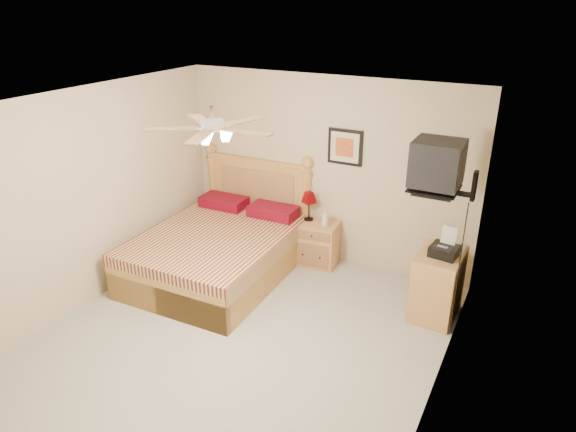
{
  "coord_description": "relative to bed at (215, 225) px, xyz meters",
  "views": [
    {
      "loc": [
        2.55,
        -3.7,
        3.39
      ],
      "look_at": [
        0.15,
        0.9,
        1.15
      ],
      "focal_mm": 32.0,
      "sensor_mm": 36.0,
      "label": 1
    }
  ],
  "objects": [
    {
      "name": "ceiling_fan",
      "position": [
        1.01,
        -1.32,
        1.65
      ],
      "size": [
        1.14,
        1.14,
        0.28
      ],
      "primitive_type": null,
      "color": "white",
      "rests_on": "ceiling"
    },
    {
      "name": "magazine_upper",
      "position": [
        2.73,
        0.57,
        0.11
      ],
      "size": [
        0.24,
        0.29,
        0.02
      ],
      "primitive_type": "imported",
      "rotation": [
        0.0,
        0.0,
        0.27
      ],
      "color": "tan",
      "rests_on": "magazine_lower"
    },
    {
      "name": "bed",
      "position": [
        0.0,
        0.0,
        0.0
      ],
      "size": [
        1.73,
        2.24,
        1.43
      ],
      "primitive_type": null,
      "rotation": [
        0.0,
        0.0,
        0.02
      ],
      "color": "#AA7234",
      "rests_on": "ground"
    },
    {
      "name": "dresser",
      "position": [
        2.74,
        0.39,
        -0.32
      ],
      "size": [
        0.49,
        0.68,
        0.79
      ],
      "primitive_type": "cube",
      "rotation": [
        0.0,
        0.0,
        -0.04
      ],
      "color": "#B07A4D",
      "rests_on": "ground"
    },
    {
      "name": "floor",
      "position": [
        1.01,
        -1.12,
        -0.71
      ],
      "size": [
        4.5,
        4.5,
        0.0
      ],
      "primitive_type": "plane",
      "color": "#9F9A90",
      "rests_on": "ground"
    },
    {
      "name": "nightstand",
      "position": [
        1.01,
        0.88,
        -0.42
      ],
      "size": [
        0.59,
        0.46,
        0.6
      ],
      "primitive_type": "cube",
      "rotation": [
        0.0,
        0.0,
        0.1
      ],
      "color": "#AF744A",
      "rests_on": "ground"
    },
    {
      "name": "magazine_lower",
      "position": [
        2.74,
        0.57,
        0.09
      ],
      "size": [
        0.23,
        0.3,
        0.03
      ],
      "primitive_type": "imported",
      "rotation": [
        0.0,
        0.0,
        -0.07
      ],
      "color": "beige",
      "rests_on": "dresser"
    },
    {
      "name": "wall_right",
      "position": [
        3.01,
        -1.12,
        0.54
      ],
      "size": [
        0.04,
        4.5,
        2.5
      ],
      "primitive_type": "cube",
      "color": "#C1AE8E",
      "rests_on": "ground"
    },
    {
      "name": "wall_back",
      "position": [
        1.01,
        1.13,
        0.54
      ],
      "size": [
        4.0,
        0.04,
        2.5
      ],
      "primitive_type": "cube",
      "color": "#C1AE8E",
      "rests_on": "ground"
    },
    {
      "name": "wall_left",
      "position": [
        -0.99,
        -1.12,
        0.54
      ],
      "size": [
        0.04,
        4.5,
        2.5
      ],
      "primitive_type": "cube",
      "color": "#C1AE8E",
      "rests_on": "ground"
    },
    {
      "name": "lotion_bottle",
      "position": [
        1.14,
        0.85,
        -0.0
      ],
      "size": [
        0.1,
        0.1,
        0.23
      ],
      "primitive_type": "imported",
      "rotation": [
        0.0,
        0.0,
        -0.15
      ],
      "color": "silver",
      "rests_on": "nightstand"
    },
    {
      "name": "framed_picture",
      "position": [
        1.28,
        1.11,
        0.91
      ],
      "size": [
        0.46,
        0.04,
        0.46
      ],
      "primitive_type": "cube",
      "color": "black",
      "rests_on": "wall_back"
    },
    {
      "name": "wall_tv",
      "position": [
        2.76,
        0.22,
        1.1
      ],
      "size": [
        0.56,
        0.46,
        0.58
      ],
      "primitive_type": null,
      "color": "black",
      "rests_on": "wall_right"
    },
    {
      "name": "fax_machine",
      "position": [
        2.77,
        0.35,
        0.22
      ],
      "size": [
        0.32,
        0.34,
        0.3
      ],
      "primitive_type": null,
      "rotation": [
        0.0,
        0.0,
        -0.13
      ],
      "color": "black",
      "rests_on": "dresser"
    },
    {
      "name": "table_lamp",
      "position": [
        0.86,
        0.94,
        0.08
      ],
      "size": [
        0.26,
        0.26,
        0.4
      ],
      "primitive_type": null,
      "rotation": [
        0.0,
        0.0,
        0.25
      ],
      "color": "#600306",
      "rests_on": "nightstand"
    },
    {
      "name": "wall_front",
      "position": [
        1.01,
        -3.37,
        0.54
      ],
      "size": [
        4.0,
        0.04,
        2.5
      ],
      "primitive_type": "cube",
      "color": "#C1AE8E",
      "rests_on": "ground"
    },
    {
      "name": "ceiling",
      "position": [
        1.01,
        -1.12,
        1.79
      ],
      "size": [
        4.0,
        4.5,
        0.04
      ],
      "primitive_type": "cube",
      "color": "white",
      "rests_on": "ground"
    }
  ]
}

